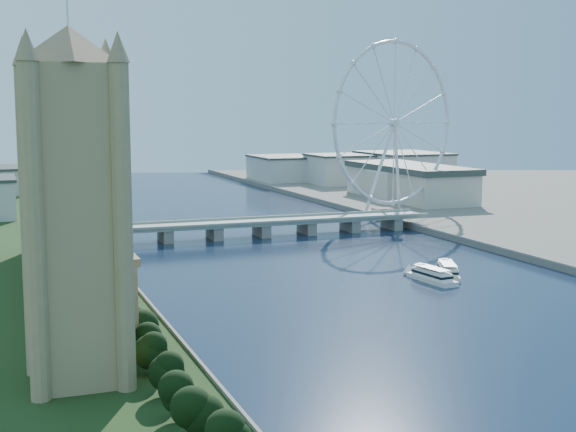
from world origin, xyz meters
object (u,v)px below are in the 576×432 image
victoria_tower (74,196)px  tour_boat_near (432,282)px  tour_boat_far (447,277)px  london_eye (394,124)px

victoria_tower → tour_boat_near: (165.03, 92.06, -54.49)m
victoria_tower → tour_boat_far: victoria_tower is taller
london_eye → tour_boat_near: bearing=-113.4°
victoria_tower → tour_boat_far: (177.65, 99.29, -54.49)m
tour_boat_near → tour_boat_far: (12.62, 7.23, 0.00)m
victoria_tower → london_eye: (254.98, 300.08, 13.03)m
london_eye → tour_boat_near: london_eye is taller
victoria_tower → tour_boat_near: size_ratio=3.55×
london_eye → tour_boat_near: (-89.95, -208.01, -67.52)m
london_eye → tour_boat_near: 236.47m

